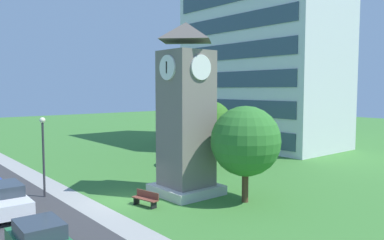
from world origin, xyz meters
TOP-DOWN VIEW (x-y plane):
  - ground_plane at (0.00, 0.00)m, footprint 160.00×160.00m
  - street_asphalt at (0.00, -6.66)m, footprint 120.00×7.20m
  - kerb_strip at (0.00, -2.26)m, footprint 120.00×1.60m
  - office_building at (-10.71, 25.36)m, footprint 19.41×10.38m
  - clock_tower at (1.21, 3.96)m, footprint 3.85×3.85m
  - park_bench at (1.82, 0.41)m, footprint 1.86×0.85m
  - street_lamp at (-3.97, -3.55)m, footprint 0.36×0.36m
  - tree_near_tower at (-4.27, 10.95)m, footprint 4.09×4.09m
  - tree_streetside at (4.97, 5.60)m, footprint 4.29×4.29m
  - parked_car_white at (-1.86, -6.37)m, footprint 4.80×2.16m

SIDE VIEW (x-z plane):
  - ground_plane at x=0.00m, z-range 0.00..0.00m
  - kerb_strip at x=0.00m, z-range 0.00..0.01m
  - street_asphalt at x=0.00m, z-range 0.00..0.01m
  - park_bench at x=1.82m, z-range 0.02..0.90m
  - parked_car_white at x=-1.86m, z-range 0.02..1.71m
  - street_lamp at x=-3.97m, z-range 0.67..5.81m
  - tree_streetside at x=4.97m, z-range 0.80..6.72m
  - tree_near_tower at x=-4.27m, z-range 0.90..6.82m
  - clock_tower at x=1.21m, z-range -0.57..10.63m
  - office_building at x=-10.71m, z-range 0.00..25.60m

